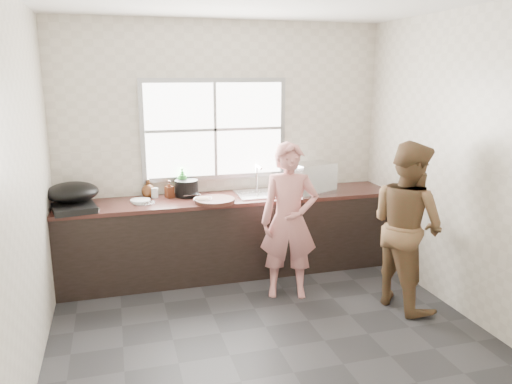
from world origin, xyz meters
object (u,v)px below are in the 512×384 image
object	(u,v)px
plate_food	(140,200)
pot_lid_left	(85,210)
bowl_crabs	(283,190)
dish_rack	(312,178)
bottle_green	(182,181)
burner	(74,208)
woman	(289,226)
person_side	(407,225)
wok	(72,192)
bowl_held	(284,195)
glass_jar	(155,193)
bottle_brown_short	(148,189)
bottle_brown_tall	(169,190)
pot_lid_right	(144,203)
bowl_mince	(203,200)
black_pot	(187,188)

from	to	relation	value
plate_food	pot_lid_left	bearing A→B (deg)	-155.48
bowl_crabs	dish_rack	world-z (taller)	dish_rack
bottle_green	burner	xyz separation A→B (m)	(-1.09, -0.39, -0.12)
woman	burner	distance (m)	2.07
person_side	wok	distance (m)	3.22
bowl_held	glass_jar	distance (m)	1.37
bottle_green	bottle_brown_short	xyz separation A→B (m)	(-0.37, 0.00, -0.06)
bottle_brown_tall	dish_rack	distance (m)	1.55
burner	wok	bearing A→B (deg)	96.98
bottle_green	pot_lid_right	xyz separation A→B (m)	(-0.43, -0.27, -0.15)
bowl_mince	bowl_crabs	xyz separation A→B (m)	(0.92, 0.18, 0.01)
bowl_mince	wok	size ratio (longest dim) A/B	0.38
wok	pot_lid_right	bearing A→B (deg)	-3.51
bottle_brown_short	pot_lid_right	xyz separation A→B (m)	(-0.07, -0.27, -0.08)
black_pot	bowl_mince	bearing A→B (deg)	-69.71
person_side	wok	world-z (taller)	person_side
bowl_crabs	bowl_held	bearing A→B (deg)	-106.18
bottle_brown_tall	pot_lid_right	distance (m)	0.35
dish_rack	pot_lid_left	distance (m)	2.39
woman	bowl_mince	distance (m)	0.94
bottle_green	glass_jar	xyz separation A→B (m)	(-0.31, -0.06, -0.10)
bowl_mince	person_side	bearing A→B (deg)	-31.07
plate_food	bottle_brown_short	bearing A→B (deg)	58.77
bowl_held	pot_lid_right	bearing A→B (deg)	173.47
bottle_green	glass_jar	world-z (taller)	bottle_green
pot_lid_left	pot_lid_right	size ratio (longest dim) A/B	1.22
black_pot	bottle_brown_tall	bearing A→B (deg)	-179.90
bowl_crabs	bottle_green	xyz separation A→B (m)	(-1.07, 0.23, 0.12)
woman	bottle_brown_short	size ratio (longest dim) A/B	8.08
person_side	burner	bearing A→B (deg)	58.48
bowl_mince	wok	xyz separation A→B (m)	(-1.26, 0.18, 0.13)
glass_jar	dish_rack	bearing A→B (deg)	-8.65
bowl_crabs	burner	xyz separation A→B (m)	(-2.16, -0.16, -0.00)
burner	wok	world-z (taller)	wok
glass_jar	woman	bearing A→B (deg)	-36.99
bowl_crabs	bottle_brown_tall	size ratio (longest dim) A/B	1.13
bowl_held	bottle_brown_tall	bearing A→B (deg)	163.22
plate_food	dish_rack	size ratio (longest dim) A/B	0.46
woman	bottle_brown_tall	distance (m)	1.37
bowl_crabs	glass_jar	bearing A→B (deg)	172.89
woman	black_pot	bearing A→B (deg)	151.44
bottle_brown_tall	bottle_brown_short	distance (m)	0.23
bottle_brown_tall	burner	bearing A→B (deg)	-162.52
woman	bottle_brown_tall	size ratio (longest dim) A/B	8.44
glass_jar	bottle_brown_tall	bearing A→B (deg)	-12.61
person_side	pot_lid_left	bearing A→B (deg)	58.17
glass_jar	burner	world-z (taller)	glass_jar
bowl_mince	bottle_brown_short	size ratio (longest dim) A/B	1.07
bowl_mince	bottle_green	distance (m)	0.45
plate_food	bottle_brown_short	size ratio (longest dim) A/B	1.17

